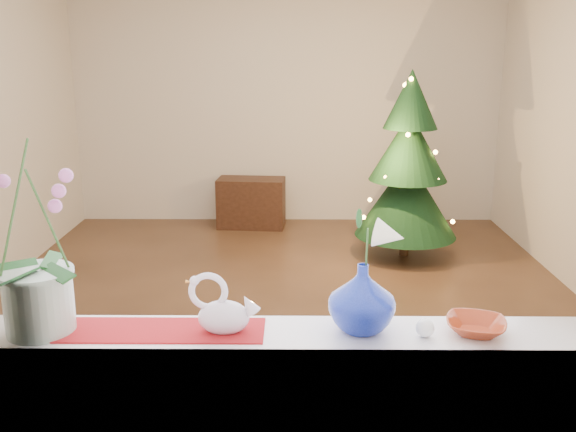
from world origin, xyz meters
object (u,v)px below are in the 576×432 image
Objects in this scene: blue_vase at (362,293)px; xmas_tree at (408,165)px; orchid_pot at (31,229)px; paperweight at (425,328)px; swan at (223,305)px; amber_dish at (476,327)px; side_table at (251,203)px.

blue_vase is 3.70m from xmas_tree.
orchid_pot reaches higher than paperweight.
paperweight is 3.71m from xmas_tree.
swan is at bearing 177.73° from paperweight.
blue_vase reaches higher than amber_dish.
blue_vase is 0.39× the size of side_table.
paperweight is 0.18m from amber_dish.
orchid_pot is at bearing -117.18° from xmas_tree.
orchid_pot is 4.10m from xmas_tree.
side_table is at bearing 89.53° from swan.
swan is 0.67m from paperweight.
amber_dish is at bearing -2.93° from swan.
blue_vase is (0.46, 0.02, 0.03)m from swan.
xmas_tree reaches higher than blue_vase.
amber_dish reaches higher than side_table.
swan is 0.14× the size of xmas_tree.
swan is 4.65m from side_table.
orchid_pot reaches higher than blue_vase.
blue_vase is 0.23m from paperweight.
xmas_tree is (1.86, 3.63, -0.44)m from orchid_pot.
swan is at bearing -108.97° from xmas_tree.
swan is (0.61, -0.00, -0.26)m from orchid_pot.
blue_vase reaches higher than side_table.
xmas_tree is at bearing 83.60° from amber_dish.
orchid_pot is at bearing -179.01° from blue_vase.
xmas_tree reaches higher than orchid_pot.
paperweight reaches higher than amber_dish.
orchid_pot reaches higher than side_table.
amber_dish is (0.84, 0.00, -0.08)m from swan.
paperweight is 0.09× the size of side_table.
orchid_pot is 0.67m from swan.
amber_dish is 4.75m from side_table.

